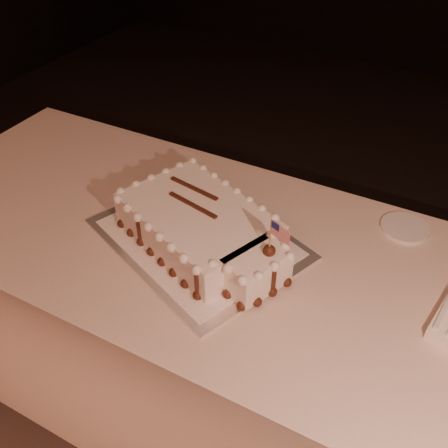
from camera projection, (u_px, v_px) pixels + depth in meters
The scene contains 6 objects.
room_shell at pixel (99, 176), 0.47m from camera, with size 6.10×8.10×2.90m.
banquet_table at pixel (278, 356), 1.53m from camera, with size 2.40×0.80×0.75m, color beige.
cake_board at pixel (198, 239), 1.38m from camera, with size 0.54×0.41×0.01m, color silver.
doily at pixel (198, 237), 1.37m from camera, with size 0.48×0.37×0.00m, color white.
sheet_cake at pixel (204, 229), 1.32m from camera, with size 0.54×0.42×0.20m.
side_plate at pixel (405, 228), 1.41m from camera, with size 0.14×0.14×0.01m, color silver.
Camera 1 is at (0.29, -0.29, 1.66)m, focal length 40.00 mm.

